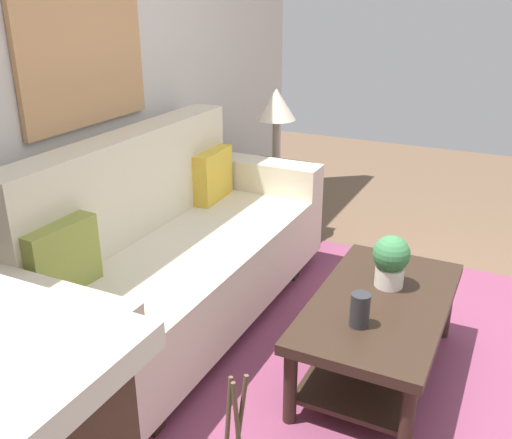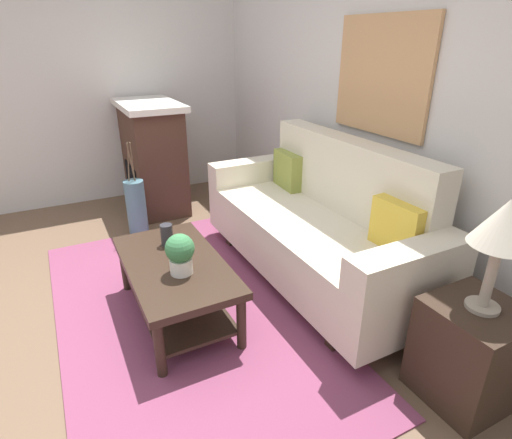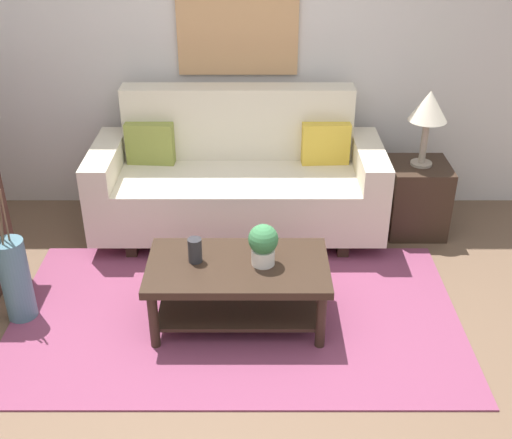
{
  "view_description": "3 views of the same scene",
  "coord_description": "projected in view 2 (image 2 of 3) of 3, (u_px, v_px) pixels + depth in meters",
  "views": [
    {
      "loc": [
        -2.33,
        -0.03,
        1.79
      ],
      "look_at": [
        0.1,
        1.15,
        0.69
      ],
      "focal_mm": 39.96,
      "sensor_mm": 36.0,
      "label": 1
    },
    {
      "loc": [
        2.33,
        -0.12,
        1.77
      ],
      "look_at": [
        -0.18,
        1.17,
        0.51
      ],
      "focal_mm": 28.73,
      "sensor_mm": 36.0,
      "label": 2
    },
    {
      "loc": [
        0.13,
        -2.74,
        2.54
      ],
      "look_at": [
        0.11,
        0.85,
        0.52
      ],
      "focal_mm": 44.63,
      "sensor_mm": 36.0,
      "label": 3
    }
  ],
  "objects": [
    {
      "name": "floor_vase_branch_c",
      "position": [
        128.0,
        162.0,
        3.67
      ],
      "size": [
        0.02,
        0.04,
        0.36
      ],
      "primitive_type": "cylinder",
      "rotation": [
        -0.09,
        0.02,
        0.0
      ],
      "color": "brown",
      "rests_on": "floor_vase"
    },
    {
      "name": "floor_vase_branch_a",
      "position": [
        131.0,
        163.0,
        3.66
      ],
      "size": [
        0.04,
        0.05,
        0.36
      ],
      "primitive_type": "cylinder",
      "rotation": [
        0.1,
        0.07,
        0.0
      ],
      "color": "brown",
      "rests_on": "floor_vase"
    },
    {
      "name": "fireplace",
      "position": [
        153.0,
        156.0,
        4.43
      ],
      "size": [
        1.02,
        0.58,
        1.16
      ],
      "color": "#472D23",
      "rests_on": "ground_plane"
    },
    {
      "name": "side_table",
      "position": [
        469.0,
        353.0,
        2.11
      ],
      "size": [
        0.44,
        0.44,
        0.56
      ],
      "primitive_type": "cube",
      "color": "#332319",
      "rests_on": "ground_plane"
    },
    {
      "name": "tabletop_vase",
      "position": [
        167.0,
        235.0,
        2.86
      ],
      "size": [
        0.09,
        0.09,
        0.15
      ],
      "primitive_type": "cylinder",
      "color": "#2D2D33",
      "rests_on": "coffee_table"
    },
    {
      "name": "floor_vase_branch_b",
      "position": [
        132.0,
        161.0,
        3.69
      ],
      "size": [
        0.05,
        0.02,
        0.36
      ],
      "primitive_type": "cylinder",
      "rotation": [
        0.02,
        0.11,
        0.0
      ],
      "color": "brown",
      "rests_on": "floor_vase"
    },
    {
      "name": "wall_back",
      "position": [
        386.0,
        99.0,
        3.01
      ],
      "size": [
        5.16,
        0.1,
        2.7
      ],
      "primitive_type": "cube",
      "color": "silver",
      "rests_on": "ground_plane"
    },
    {
      "name": "wall_left",
      "position": [
        104.0,
        79.0,
        4.48
      ],
      "size": [
        0.1,
        5.1,
        2.7
      ],
      "primitive_type": "cube",
      "color": "silver",
      "rests_on": "ground_plane"
    },
    {
      "name": "couch",
      "position": [
        318.0,
        226.0,
        3.17
      ],
      "size": [
        2.15,
        0.84,
        1.08
      ],
      "color": "beige",
      "rests_on": "ground_plane"
    },
    {
      "name": "table_lamp",
      "position": [
        504.0,
        228.0,
        1.82
      ],
      "size": [
        0.28,
        0.28,
        0.57
      ],
      "color": "gray",
      "rests_on": "side_table"
    },
    {
      "name": "potted_plant_tabletop",
      "position": [
        180.0,
        253.0,
        2.49
      ],
      "size": [
        0.18,
        0.18,
        0.26
      ],
      "color": "white",
      "rests_on": "coffee_table"
    },
    {
      "name": "ground_plane",
      "position": [
        110.0,
        334.0,
        2.67
      ],
      "size": [
        9.16,
        9.16,
        0.0
      ],
      "primitive_type": "plane",
      "color": "brown"
    },
    {
      "name": "throw_pillow_mustard",
      "position": [
        398.0,
        226.0,
        2.58
      ],
      "size": [
        0.37,
        0.14,
        0.32
      ],
      "primitive_type": "cube",
      "rotation": [
        0.0,
        0.0,
        0.05
      ],
      "color": "gold",
      "rests_on": "couch"
    },
    {
      "name": "framed_painting",
      "position": [
        381.0,
        76.0,
        2.92
      ],
      "size": [
        0.91,
        0.03,
        0.81
      ],
      "primitive_type": "cube",
      "color": "tan"
    },
    {
      "name": "area_rug",
      "position": [
        183.0,
        312.0,
        2.87
      ],
      "size": [
        2.84,
        1.61,
        0.01
      ],
      "primitive_type": "cube",
      "color": "#843D5B",
      "rests_on": "ground_plane"
    },
    {
      "name": "throw_pillow_olive",
      "position": [
        288.0,
        170.0,
        3.66
      ],
      "size": [
        0.37,
        0.15,
        0.32
      ],
      "primitive_type": "cube",
      "rotation": [
        0.0,
        0.0,
        -0.07
      ],
      "color": "olive",
      "rests_on": "couch"
    },
    {
      "name": "floor_vase",
      "position": [
        137.0,
        209.0,
        3.86
      ],
      "size": [
        0.18,
        0.18,
        0.56
      ],
      "primitive_type": "cylinder",
      "color": "slate",
      "rests_on": "ground_plane"
    },
    {
      "name": "coffee_table",
      "position": [
        176.0,
        277.0,
        2.71
      ],
      "size": [
        1.1,
        0.6,
        0.43
      ],
      "color": "#332319",
      "rests_on": "ground_plane"
    }
  ]
}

